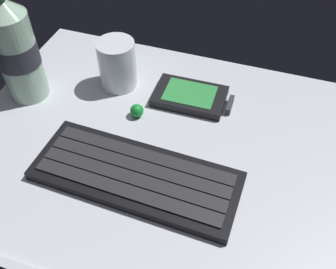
{
  "coord_description": "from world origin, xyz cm",
  "views": [
    {
      "loc": [
        12.05,
        -35.75,
        44.03
      ],
      "look_at": [
        0.0,
        0.0,
        3.0
      ],
      "focal_mm": 40.99,
      "sensor_mm": 36.0,
      "label": 1
    }
  ],
  "objects_px": {
    "handheld_device": "(193,97)",
    "juice_cup": "(118,66)",
    "keyboard": "(136,175)",
    "water_bottle": "(16,49)",
    "trackball_mouse": "(137,111)"
  },
  "relations": [
    {
      "from": "keyboard",
      "to": "handheld_device",
      "type": "relative_size",
      "value": 2.27
    },
    {
      "from": "keyboard",
      "to": "trackball_mouse",
      "type": "xyz_separation_m",
      "value": [
        -0.05,
        0.12,
        0.0
      ]
    },
    {
      "from": "keyboard",
      "to": "handheld_device",
      "type": "xyz_separation_m",
      "value": [
        0.03,
        0.18,
        -0.0
      ]
    },
    {
      "from": "juice_cup",
      "to": "trackball_mouse",
      "type": "distance_m",
      "value": 0.09
    },
    {
      "from": "juice_cup",
      "to": "water_bottle",
      "type": "xyz_separation_m",
      "value": [
        -0.14,
        -0.07,
        0.05
      ]
    },
    {
      "from": "handheld_device",
      "to": "trackball_mouse",
      "type": "xyz_separation_m",
      "value": [
        -0.08,
        -0.07,
        0.0
      ]
    },
    {
      "from": "water_bottle",
      "to": "juice_cup",
      "type": "bearing_deg",
      "value": 27.85
    },
    {
      "from": "water_bottle",
      "to": "trackball_mouse",
      "type": "distance_m",
      "value": 0.21
    },
    {
      "from": "handheld_device",
      "to": "juice_cup",
      "type": "xyz_separation_m",
      "value": [
        -0.14,
        0.0,
        0.03
      ]
    },
    {
      "from": "keyboard",
      "to": "trackball_mouse",
      "type": "relative_size",
      "value": 13.33
    },
    {
      "from": "keyboard",
      "to": "water_bottle",
      "type": "xyz_separation_m",
      "value": [
        -0.24,
        0.11,
        0.08
      ]
    },
    {
      "from": "trackball_mouse",
      "to": "water_bottle",
      "type": "bearing_deg",
      "value": -178.04
    },
    {
      "from": "handheld_device",
      "to": "trackball_mouse",
      "type": "distance_m",
      "value": 0.1
    },
    {
      "from": "water_bottle",
      "to": "trackball_mouse",
      "type": "xyz_separation_m",
      "value": [
        0.2,
        0.01,
        -0.08
      ]
    },
    {
      "from": "handheld_device",
      "to": "trackball_mouse",
      "type": "height_order",
      "value": "trackball_mouse"
    }
  ]
}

